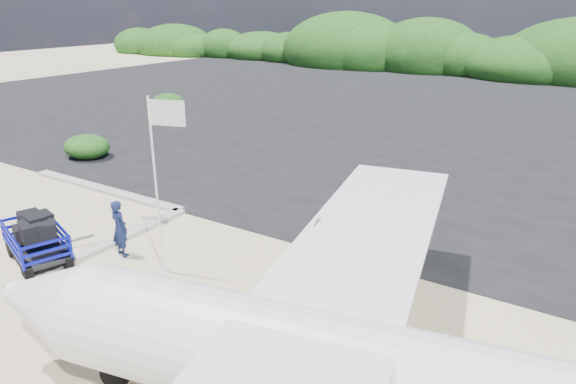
% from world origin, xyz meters
% --- Properties ---
extents(ground, '(160.00, 160.00, 0.00)m').
position_xyz_m(ground, '(0.00, 0.00, 0.00)').
color(ground, beige).
extents(asphalt_apron, '(90.00, 50.00, 0.04)m').
position_xyz_m(asphalt_apron, '(0.00, 30.00, 0.00)').
color(asphalt_apron, '#B2B2B2').
rests_on(asphalt_apron, ground).
extents(lagoon, '(9.00, 7.00, 0.40)m').
position_xyz_m(lagoon, '(-9.00, 1.50, 0.00)').
color(lagoon, '#B2B2B2').
rests_on(lagoon, ground).
extents(vegetation_band, '(124.00, 8.00, 4.40)m').
position_xyz_m(vegetation_band, '(0.00, 55.00, 0.00)').
color(vegetation_band, '#B2B2B2').
rests_on(vegetation_band, ground).
extents(baggage_cart, '(3.28, 2.51, 1.45)m').
position_xyz_m(baggage_cart, '(-5.33, -0.45, 0.00)').
color(baggage_cart, '#0A0EA3').
rests_on(baggage_cart, ground).
extents(flagpole, '(1.16, 0.76, 5.36)m').
position_xyz_m(flagpole, '(-1.60, 1.25, 0.00)').
color(flagpole, white).
rests_on(flagpole, ground).
extents(signboard, '(1.63, 0.40, 1.34)m').
position_xyz_m(signboard, '(2.02, -0.62, 0.00)').
color(signboard, maroon).
rests_on(signboard, ground).
extents(crew_a, '(0.76, 0.56, 1.89)m').
position_xyz_m(crew_a, '(-3.53, 1.32, 0.95)').
color(crew_a, '#111A41').
rests_on(crew_a, ground).
extents(crew_b, '(0.90, 0.78, 1.59)m').
position_xyz_m(crew_b, '(2.60, 3.92, 0.79)').
color(crew_b, '#111A41').
rests_on(crew_b, ground).
extents(crew_c, '(0.88, 0.39, 1.48)m').
position_xyz_m(crew_c, '(2.75, 0.77, 0.74)').
color(crew_c, '#111A41').
rests_on(crew_c, ground).
extents(aircraft_small, '(8.83, 8.83, 2.25)m').
position_xyz_m(aircraft_small, '(-8.88, 35.76, 0.00)').
color(aircraft_small, '#B2B2B2').
rests_on(aircraft_small, ground).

